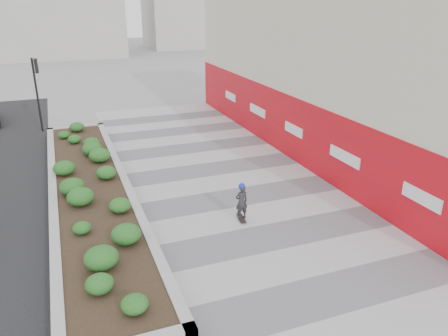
# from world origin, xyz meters

# --- Properties ---
(ground) EXTENTS (160.00, 160.00, 0.00)m
(ground) POSITION_xyz_m (0.00, 0.00, 0.00)
(ground) COLOR gray
(ground) RESTS_ON ground
(walkway) EXTENTS (8.00, 36.00, 0.01)m
(walkway) POSITION_xyz_m (0.00, 3.00, 0.01)
(walkway) COLOR #A8A8AD
(walkway) RESTS_ON ground
(building) EXTENTS (6.04, 24.08, 8.00)m
(building) POSITION_xyz_m (6.98, 8.98, 3.98)
(building) COLOR beige
(building) RESTS_ON ground
(planter) EXTENTS (3.00, 18.00, 0.90)m
(planter) POSITION_xyz_m (-5.50, 7.00, 0.42)
(planter) COLOR #9E9EA0
(planter) RESTS_ON ground
(traffic_signal_near) EXTENTS (0.33, 0.28, 4.20)m
(traffic_signal_near) POSITION_xyz_m (-7.23, 17.50, 2.76)
(traffic_signal_near) COLOR black
(traffic_signal_near) RESTS_ON ground
(manhole_cover) EXTENTS (0.44, 0.44, 0.01)m
(manhole_cover) POSITION_xyz_m (0.50, 3.00, 0.00)
(manhole_cover) COLOR #595654
(manhole_cover) RESTS_ON ground
(skateboarder) EXTENTS (0.47, 0.74, 1.40)m
(skateboarder) POSITION_xyz_m (-0.74, 3.23, 0.71)
(skateboarder) COLOR beige
(skateboarder) RESTS_ON ground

